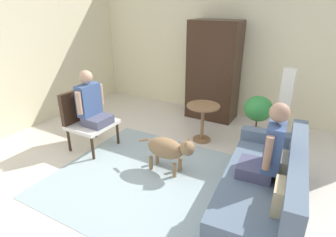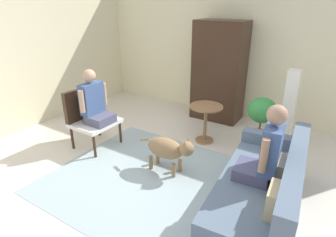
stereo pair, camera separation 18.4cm
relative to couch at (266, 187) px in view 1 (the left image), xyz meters
name	(u,v)px [view 1 (the left image)]	position (x,y,z in m)	size (l,w,h in m)	color
ground_plane	(161,177)	(-1.37, -0.08, -0.29)	(7.36, 7.36, 0.00)	beige
back_wall	(232,46)	(-1.37, 2.76, 1.14)	(6.74, 0.12, 2.88)	beige
left_wall	(18,52)	(-4.50, 0.22, 1.14)	(0.12, 6.17, 2.88)	beige
area_rug	(154,180)	(-1.42, -0.19, -0.29)	(2.72, 2.38, 0.01)	#9EB2B7
couch	(266,187)	(0.00, 0.00, 0.00)	(0.98, 2.02, 0.81)	slate
armchair	(85,115)	(-2.92, 0.13, 0.26)	(0.63, 0.70, 0.97)	#382316
person_on_couch	(269,149)	(-0.03, -0.02, 0.50)	(0.47, 0.54, 0.90)	#4B4B6A
person_on_armchair	(91,103)	(-2.76, 0.13, 0.50)	(0.43, 0.55, 0.86)	#52536C
round_end_table	(203,117)	(-1.32, 1.25, 0.15)	(0.56, 0.56, 0.66)	olive
dog	(169,149)	(-1.36, 0.11, 0.07)	(0.89, 0.30, 0.59)	olive
potted_plant	(258,114)	(-0.49, 1.65, 0.23)	(0.47, 0.47, 0.83)	#996047
column_lamp	(284,109)	(-0.11, 1.71, 0.36)	(0.20, 0.20, 1.33)	#4C4742
armoire_cabinet	(213,71)	(-1.58, 2.35, 0.68)	(0.97, 0.56, 1.95)	#382316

